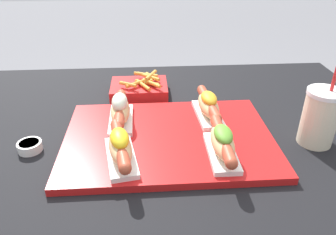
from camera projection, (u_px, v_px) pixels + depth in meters
patio_table at (162, 228)px, 1.03m from camera, size 1.32×0.96×0.71m
serving_tray at (169, 139)px, 0.81m from camera, size 0.51×0.36×0.02m
hot_dog_0 at (120, 147)px, 0.71m from camera, size 0.09×0.19×0.07m
hot_dog_1 at (222, 142)px, 0.72m from camera, size 0.06×0.20×0.07m
hot_dog_2 at (120, 110)px, 0.85m from camera, size 0.06×0.20×0.08m
hot_dog_3 at (208, 105)px, 0.88m from camera, size 0.07×0.20×0.07m
sauce_bowl at (30, 146)px, 0.78m from camera, size 0.06×0.06×0.02m
drink_cup at (320, 117)px, 0.78m from camera, size 0.09×0.09×0.20m
fries_basket at (140, 88)px, 1.05m from camera, size 0.18×0.14×0.06m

